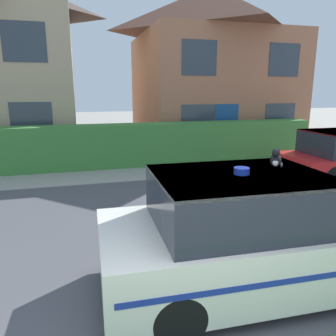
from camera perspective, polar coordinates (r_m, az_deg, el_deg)
name	(u,v)px	position (r m, az deg, el deg)	size (l,w,h in m)	color
road_strip	(129,229)	(6.53, -6.77, -10.57)	(28.00, 6.82, 0.01)	#4C4C51
garden_hedge	(142,144)	(11.81, -4.58, 4.11)	(13.19, 0.89, 1.48)	#3D7F38
police_car	(249,234)	(4.60, 13.95, -11.14)	(4.12, 1.97, 1.69)	black
cat	(276,159)	(4.36, 18.26, 1.49)	(0.27, 0.24, 0.25)	black
house_right	(211,67)	(16.81, 7.43, 17.09)	(7.02, 6.93, 7.34)	#A86B4C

